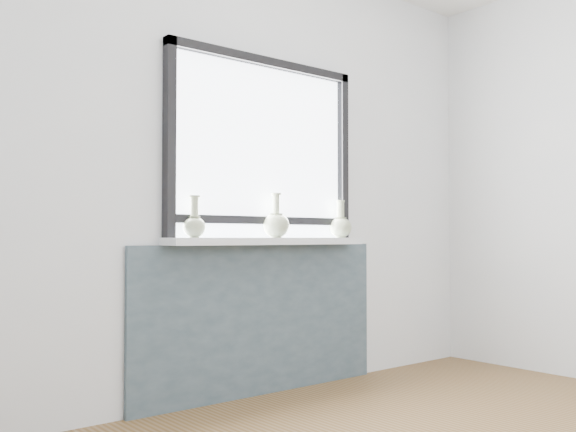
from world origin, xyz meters
TOP-DOWN VIEW (x-y plane):
  - back_wall at (0.00, 1.81)m, footprint 3.60×0.02m
  - apron_panel at (0.00, 1.78)m, footprint 1.70×0.03m
  - windowsill at (0.00, 1.71)m, footprint 1.32×0.18m
  - window at (0.00, 1.77)m, footprint 1.30×0.06m
  - vase_a at (-0.50, 1.71)m, footprint 0.12×0.12m
  - vase_b at (0.04, 1.71)m, footprint 0.15×0.15m
  - vase_c at (0.56, 1.71)m, footprint 0.14×0.14m

SIDE VIEW (x-z plane):
  - apron_panel at x=0.00m, z-range 0.00..0.86m
  - windowsill at x=0.00m, z-range 0.86..0.90m
  - vase_a at x=-0.50m, z-range 0.86..1.08m
  - vase_c at x=0.56m, z-range 0.86..1.09m
  - vase_b at x=0.04m, z-range 0.85..1.11m
  - back_wall at x=0.00m, z-range 0.00..2.60m
  - window at x=0.00m, z-range 0.92..1.97m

